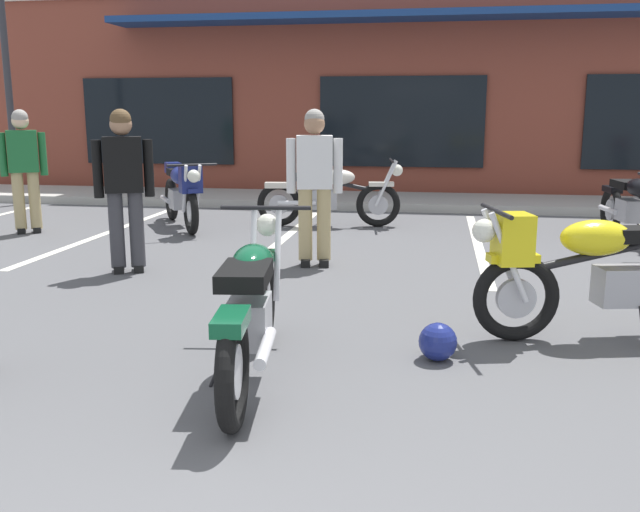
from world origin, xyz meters
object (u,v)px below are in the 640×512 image
(motorcycle_foreground_classic, at_px, (252,306))
(person_by_back_row, at_px, (24,164))
(motorcycle_blue_standard, at_px, (599,269))
(person_in_black_shirt, at_px, (124,181))
(motorcycle_silver_naked, at_px, (633,207))
(helmet_on_pavement, at_px, (438,342))
(motorcycle_black_cruiser, at_px, (330,195))
(motorcycle_red_sportbike, at_px, (181,192))
(person_in_shorts_foreground, at_px, (315,178))

(motorcycle_foreground_classic, relative_size, person_by_back_row, 1.26)
(motorcycle_foreground_classic, relative_size, motorcycle_blue_standard, 1.01)
(motorcycle_foreground_classic, height_order, person_in_black_shirt, person_in_black_shirt)
(motorcycle_silver_naked, bearing_deg, person_by_back_row, -175.56)
(motorcycle_silver_naked, distance_m, helmet_on_pavement, 5.37)
(motorcycle_black_cruiser, relative_size, motorcycle_blue_standard, 1.01)
(motorcycle_red_sportbike, distance_m, motorcycle_silver_naked, 6.05)
(motorcycle_foreground_classic, distance_m, helmet_on_pavement, 1.30)
(motorcycle_silver_naked, height_order, helmet_on_pavement, motorcycle_silver_naked)
(person_by_back_row, bearing_deg, motorcycle_red_sportbike, 21.16)
(motorcycle_blue_standard, distance_m, person_by_back_row, 7.59)
(motorcycle_black_cruiser, distance_m, person_by_back_row, 4.23)
(person_by_back_row, bearing_deg, person_in_shorts_foreground, -17.78)
(motorcycle_foreground_classic, xyz_separation_m, motorcycle_red_sportbike, (-2.48, 5.42, 0.07))
(motorcycle_silver_naked, xyz_separation_m, person_by_back_row, (-7.99, -0.62, 0.49))
(motorcycle_foreground_classic, xyz_separation_m, motorcycle_silver_naked, (3.57, 5.29, 0.00))
(motorcycle_silver_naked, bearing_deg, person_in_black_shirt, -154.66)
(motorcycle_foreground_classic, xyz_separation_m, helmet_on_pavement, (1.15, 0.50, -0.33))
(person_by_back_row, distance_m, helmet_on_pavement, 7.01)
(motorcycle_black_cruiser, bearing_deg, person_in_black_shirt, -116.18)
(motorcycle_blue_standard, distance_m, person_in_black_shirt, 4.59)
(motorcycle_blue_standard, xyz_separation_m, person_by_back_row, (-6.72, 3.51, 0.42))
(person_in_shorts_foreground, xyz_separation_m, helmet_on_pavement, (1.34, -2.80, -0.82))
(person_in_shorts_foreground, bearing_deg, motorcycle_blue_standard, -40.91)
(motorcycle_black_cruiser, height_order, person_in_black_shirt, person_in_black_shirt)
(motorcycle_foreground_classic, distance_m, person_by_back_row, 6.45)
(person_in_shorts_foreground, relative_size, helmet_on_pavement, 6.44)
(motorcycle_foreground_classic, height_order, motorcycle_blue_standard, same)
(motorcycle_silver_naked, xyz_separation_m, person_in_black_shirt, (-5.60, -2.65, 0.49))
(person_in_shorts_foreground, bearing_deg, motorcycle_silver_naked, 27.83)
(motorcycle_blue_standard, relative_size, person_in_black_shirt, 1.24)
(motorcycle_foreground_classic, xyz_separation_m, motorcycle_blue_standard, (2.29, 1.16, 0.07))
(motorcycle_foreground_classic, xyz_separation_m, motorcycle_black_cruiser, (-0.42, 5.92, 0.00))
(person_in_shorts_foreground, bearing_deg, person_in_black_shirt, -160.03)
(motorcycle_red_sportbike, xyz_separation_m, motorcycle_black_cruiser, (2.07, 0.51, -0.07))
(person_in_shorts_foreground, height_order, helmet_on_pavement, person_in_shorts_foreground)
(motorcycle_red_sportbike, height_order, person_in_shorts_foreground, person_in_shorts_foreground)
(person_by_back_row, bearing_deg, helmet_on_pavement, -36.74)
(motorcycle_silver_naked, relative_size, person_in_shorts_foreground, 1.26)
(motorcycle_foreground_classic, distance_m, person_in_black_shirt, 3.36)
(person_in_black_shirt, bearing_deg, motorcycle_silver_naked, 25.34)
(motorcycle_foreground_classic, height_order, person_in_shorts_foreground, person_in_shorts_foreground)
(person_in_black_shirt, bearing_deg, motorcycle_foreground_classic, -52.28)
(motorcycle_foreground_classic, xyz_separation_m, person_in_black_shirt, (-2.04, 2.63, 0.49))
(motorcycle_red_sportbike, xyz_separation_m, person_by_back_row, (-1.94, -0.75, 0.42))
(motorcycle_red_sportbike, relative_size, person_by_back_row, 1.11)
(motorcycle_blue_standard, height_order, person_by_back_row, person_by_back_row)
(motorcycle_blue_standard, xyz_separation_m, helmet_on_pavement, (-1.14, -0.66, -0.40))
(motorcycle_foreground_classic, bearing_deg, person_in_shorts_foreground, 93.20)
(motorcycle_foreground_classic, height_order, motorcycle_black_cruiser, same)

